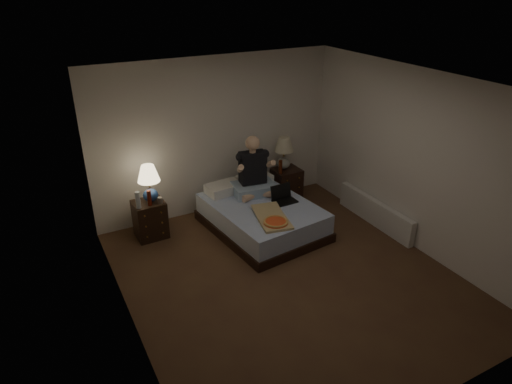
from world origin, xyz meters
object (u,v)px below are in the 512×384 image
nightstand_left (150,219)px  nightstand_right (286,185)px  beer_bottle_left (149,198)px  beer_bottle_right (280,167)px  lamp_left (149,184)px  radiator (375,212)px  pizza_box (276,222)px  bed (262,217)px  person (254,166)px  lamp_right (284,153)px  soda_can (160,200)px  water_bottle (138,200)px  laptop (285,195)px

nightstand_left → nightstand_right: (2.42, 0.09, 0.00)m
beer_bottle_left → beer_bottle_right: beer_bottle_right is taller
nightstand_left → lamp_left: size_ratio=1.02×
radiator → pizza_box: bearing=179.0°
beer_bottle_left → nightstand_left: bearing=89.3°
lamp_left → beer_bottle_right: lamp_left is taller
lamp_left → radiator: lamp_left is taller
radiator → bed: bearing=158.0°
person → pizza_box: 1.13m
nightstand_left → pizza_box: 1.90m
lamp_left → lamp_right: lamp_right is taller
pizza_box → lamp_left: bearing=148.8°
nightstand_right → radiator: size_ratio=0.36×
bed → nightstand_left: (-1.55, 0.61, 0.07)m
soda_can → beer_bottle_right: (2.09, 0.12, 0.07)m
lamp_left → pizza_box: bearing=-42.6°
lamp_left → bed: bearing=-22.6°
soda_can → radiator: soda_can is taller
water_bottle → beer_bottle_right: (2.40, 0.11, -0.01)m
nightstand_left → nightstand_right: bearing=0.6°
lamp_right → bed: bearing=-137.6°
laptop → radiator: bearing=-25.5°
nightstand_right → person: 1.05m
nightstand_right → lamp_left: size_ratio=1.03×
beer_bottle_right → bed: bearing=-138.2°
nightstand_right → soda_can: size_ratio=5.76×
beer_bottle_left → radiator: (3.21, -1.17, -0.49)m
nightstand_right → lamp_right: 0.57m
nightstand_left → beer_bottle_left: (-0.00, -0.11, 0.40)m
lamp_left → laptop: lamp_left is taller
nightstand_left → laptop: 2.05m
nightstand_left → lamp_right: (2.38, 0.14, 0.57)m
lamp_left → person: bearing=-8.5°
lamp_right → person: 0.84m
beer_bottle_left → beer_bottle_right: 2.23m
water_bottle → beer_bottle_left: bearing=4.2°
lamp_right → person: (-0.76, -0.36, 0.05)m
lamp_left → lamp_right: size_ratio=1.00×
laptop → pizza_box: 0.72m
soda_can → beer_bottle_right: beer_bottle_right is taller
water_bottle → lamp_right: bearing=5.8°
soda_can → beer_bottle_left: 0.16m
nightstand_left → water_bottle: bearing=-146.1°
lamp_left → beer_bottle_right: (2.18, -0.02, -0.16)m
pizza_box → person: bearing=90.4°
bed → water_bottle: 1.85m
bed → laptop: size_ratio=5.18×
nightstand_left → person: 1.75m
person → soda_can: bearing=-175.6°
nightstand_right → water_bottle: (-2.58, -0.20, 0.41)m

